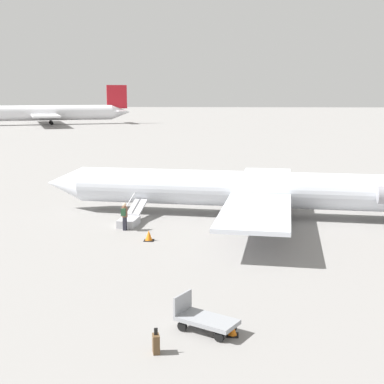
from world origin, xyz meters
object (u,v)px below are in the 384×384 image
(suitcase, at_px, (156,344))
(luggage_cart, at_px, (204,319))
(passenger, at_px, (125,215))
(boarding_stairs, at_px, (130,219))
(airplane_main, at_px, (258,189))
(airplane_far_center, at_px, (38,113))

(suitcase, bearing_deg, luggage_cart, -130.13)
(passenger, height_order, luggage_cart, passenger)
(boarding_stairs, bearing_deg, suitcase, -160.62)
(luggage_cart, bearing_deg, airplane_main, -69.50)
(suitcase, bearing_deg, passenger, -75.53)
(airplane_far_center, relative_size, boarding_stairs, 12.07)
(airplane_far_center, distance_m, luggage_cart, 135.69)
(airplane_far_center, xyz_separation_m, suitcase, (-49.29, 127.57, -2.87))
(boarding_stairs, distance_m, passenger, 1.68)
(airplane_main, xyz_separation_m, luggage_cart, (2.88, 18.45, -1.48))
(boarding_stairs, xyz_separation_m, passenger, (0.07, 1.55, 0.64))
(boarding_stairs, bearing_deg, airplane_main, -64.76)
(airplane_main, bearing_deg, boarding_stairs, 25.24)
(boarding_stairs, height_order, passenger, passenger)
(airplane_far_center, height_order, suitcase, airplane_far_center)
(luggage_cart, height_order, suitcase, luggage_cart)
(airplane_main, height_order, suitcase, airplane_main)
(boarding_stairs, bearing_deg, airplane_far_center, 28.72)
(airplane_main, xyz_separation_m, boarding_stairs, (8.38, 2.86, -1.57))
(airplane_main, height_order, boarding_stairs, airplane_main)
(airplane_far_center, relative_size, passenger, 28.46)
(airplane_main, height_order, luggage_cart, airplane_main)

